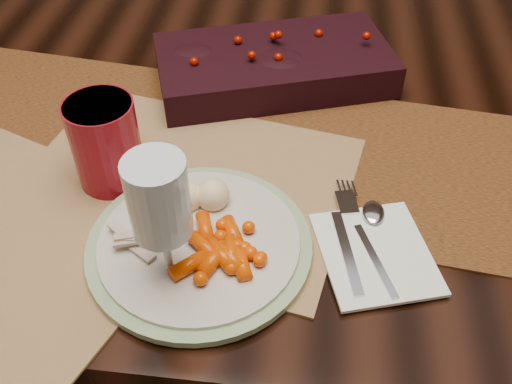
# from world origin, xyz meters

# --- Properties ---
(floor) EXTENTS (5.00, 5.00, 0.00)m
(floor) POSITION_xyz_m (0.00, 0.00, 0.00)
(floor) COLOR black
(floor) RESTS_ON ground
(dining_table) EXTENTS (1.80, 1.00, 0.75)m
(dining_table) POSITION_xyz_m (0.00, 0.00, 0.38)
(dining_table) COLOR black
(dining_table) RESTS_ON floor
(table_runner) EXTENTS (1.67, 0.53, 0.00)m
(table_runner) POSITION_xyz_m (-0.05, -0.11, 0.75)
(table_runner) COLOR black
(table_runner) RESTS_ON dining_table
(centerpiece) EXTENTS (0.43, 0.31, 0.08)m
(centerpiece) POSITION_xyz_m (0.03, 0.06, 0.79)
(centerpiece) COLOR black
(centerpiece) RESTS_ON table_runner
(placemat_main) EXTENTS (0.51, 0.42, 0.00)m
(placemat_main) POSITION_xyz_m (-0.07, -0.20, 0.75)
(placemat_main) COLOR #9A764E
(placemat_main) RESTS_ON dining_table
(dinner_plate) EXTENTS (0.31, 0.31, 0.02)m
(dinner_plate) POSITION_xyz_m (-0.03, -0.33, 0.76)
(dinner_plate) COLOR beige
(dinner_plate) RESTS_ON placemat_main
(baby_carrots) EXTENTS (0.13, 0.12, 0.02)m
(baby_carrots) POSITION_xyz_m (-0.00, -0.34, 0.78)
(baby_carrots) COLOR #E14300
(baby_carrots) RESTS_ON dinner_plate
(mashed_potatoes) EXTENTS (0.08, 0.07, 0.04)m
(mashed_potatoes) POSITION_xyz_m (-0.04, -0.25, 0.79)
(mashed_potatoes) COLOR tan
(mashed_potatoes) RESTS_ON dinner_plate
(turkey_shreds) EXTENTS (0.08, 0.08, 0.02)m
(turkey_shreds) POSITION_xyz_m (-0.11, -0.34, 0.78)
(turkey_shreds) COLOR tan
(turkey_shreds) RESTS_ON dinner_plate
(napkin) EXTENTS (0.17, 0.19, 0.01)m
(napkin) POSITION_xyz_m (0.19, -0.31, 0.76)
(napkin) COLOR white
(napkin) RESTS_ON placemat_main
(fork) EXTENTS (0.06, 0.17, 0.00)m
(fork) POSITION_xyz_m (0.16, -0.29, 0.76)
(fork) COLOR silver
(fork) RESTS_ON napkin
(spoon) EXTENTS (0.08, 0.15, 0.00)m
(spoon) POSITION_xyz_m (0.19, -0.30, 0.76)
(spoon) COLOR silver
(spoon) RESTS_ON napkin
(red_cup) EXTENTS (0.10, 0.10, 0.13)m
(red_cup) POSITION_xyz_m (-0.17, -0.21, 0.82)
(red_cup) COLOR maroon
(red_cup) RESTS_ON placemat_main
(wine_glass) EXTENTS (0.08, 0.08, 0.19)m
(wine_glass) POSITION_xyz_m (-0.05, -0.37, 0.84)
(wine_glass) COLOR silver
(wine_glass) RESTS_ON dining_table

